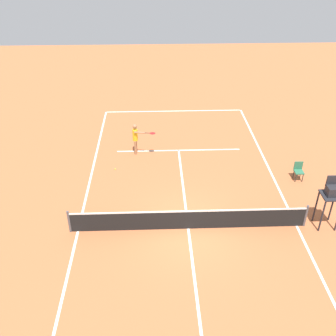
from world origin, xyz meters
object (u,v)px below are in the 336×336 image
player_serving (136,136)px  tennis_ball (115,169)px  umpire_chair (331,195)px  courtside_chair_mid (299,170)px

player_serving → tennis_ball: bearing=-24.2°
tennis_ball → umpire_chair: 10.58m
umpire_chair → courtside_chair_mid: 3.71m
tennis_ball → umpire_chair: (-9.30, 4.80, 1.57)m
tennis_ball → courtside_chair_mid: 9.39m
player_serving → courtside_chair_mid: 8.72m
umpire_chair → player_serving: bearing=-38.3°
umpire_chair → courtside_chair_mid: bearing=-89.9°
player_serving → courtside_chair_mid: size_ratio=1.90×
player_serving → tennis_ball: size_ratio=26.52×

